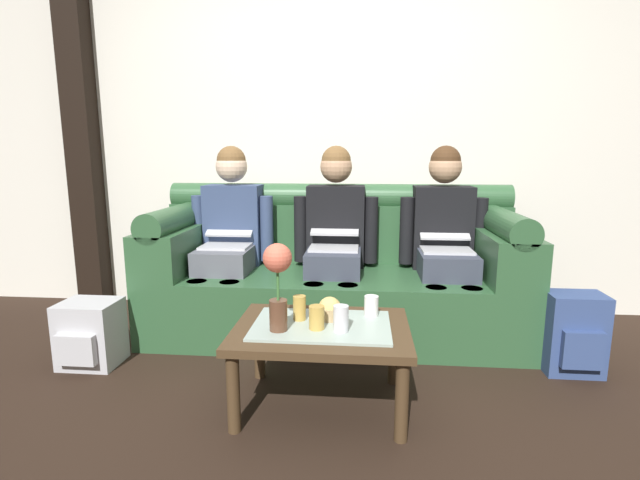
% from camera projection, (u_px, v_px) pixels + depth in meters
% --- Properties ---
extents(ground_plane, '(14.00, 14.00, 0.00)m').
position_uv_depth(ground_plane, '(318.00, 427.00, 2.02)').
color(ground_plane, black).
extents(back_wall_patterned, '(6.00, 0.12, 2.90)m').
position_uv_depth(back_wall_patterned, '(340.00, 115.00, 3.42)').
color(back_wall_patterned, silver).
rests_on(back_wall_patterned, ground_plane).
extents(timber_pillar, '(0.20, 0.20, 2.90)m').
position_uv_depth(timber_pillar, '(82.00, 116.00, 3.48)').
color(timber_pillar, black).
rests_on(timber_pillar, ground_plane).
extents(couch, '(2.36, 0.88, 0.96)m').
position_uv_depth(couch, '(335.00, 276.00, 3.10)').
color(couch, '#2D5633').
rests_on(couch, ground_plane).
extents(person_left, '(0.56, 0.67, 1.22)m').
position_uv_depth(person_left, '(230.00, 231.00, 3.10)').
color(person_left, '#595B66').
rests_on(person_left, ground_plane).
extents(person_middle, '(0.56, 0.67, 1.22)m').
position_uv_depth(person_middle, '(335.00, 233.00, 3.04)').
color(person_middle, '#383D4C').
rests_on(person_middle, ground_plane).
extents(person_right, '(0.56, 0.67, 1.22)m').
position_uv_depth(person_right, '(445.00, 235.00, 2.98)').
color(person_right, '#383D4C').
rests_on(person_right, ground_plane).
extents(coffee_table, '(0.80, 0.60, 0.40)m').
position_uv_depth(coffee_table, '(322.00, 337.00, 2.14)').
color(coffee_table, '#47331E').
rests_on(coffee_table, ground_plane).
extents(flower_vase, '(0.13, 0.13, 0.39)m').
position_uv_depth(flower_vase, '(278.00, 276.00, 2.01)').
color(flower_vase, brown).
rests_on(flower_vase, coffee_table).
extents(snack_bowl, '(0.13, 0.13, 0.11)m').
position_uv_depth(snack_bowl, '(330.00, 310.00, 2.20)').
color(snack_bowl, tan).
rests_on(snack_bowl, coffee_table).
extents(cup_near_left, '(0.07, 0.07, 0.11)m').
position_uv_depth(cup_near_left, '(317.00, 317.00, 2.06)').
color(cup_near_left, gold).
rests_on(cup_near_left, coffee_table).
extents(cup_near_right, '(0.07, 0.07, 0.10)m').
position_uv_depth(cup_near_right, '(371.00, 306.00, 2.24)').
color(cup_near_right, white).
rests_on(cup_near_right, coffee_table).
extents(cup_far_center, '(0.06, 0.06, 0.12)m').
position_uv_depth(cup_far_center, '(299.00, 308.00, 2.18)').
color(cup_far_center, gold).
rests_on(cup_far_center, coffee_table).
extents(cup_far_left, '(0.07, 0.07, 0.12)m').
position_uv_depth(cup_far_left, '(341.00, 319.00, 2.03)').
color(cup_far_left, silver).
rests_on(cup_far_left, coffee_table).
extents(backpack_left, '(0.31, 0.30, 0.36)m').
position_uv_depth(backpack_left, '(90.00, 334.00, 2.59)').
color(backpack_left, '#B7B7BC').
rests_on(backpack_left, ground_plane).
extents(backpack_right, '(0.29, 0.25, 0.44)m').
position_uv_depth(backpack_right, '(574.00, 334.00, 2.49)').
color(backpack_right, '#33477A').
rests_on(backpack_right, ground_plane).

